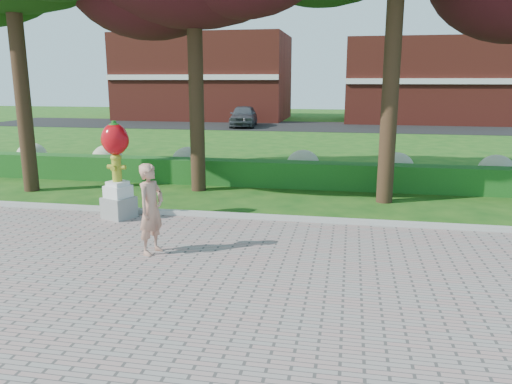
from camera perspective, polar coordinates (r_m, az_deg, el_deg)
ground at (r=9.32m, az=-5.67°, el=-8.13°), size 100.00×100.00×0.00m
curb at (r=12.06m, az=-1.68°, el=-2.83°), size 40.00×0.18×0.15m
lawn_hedge at (r=15.82m, az=1.42°, el=2.12°), size 24.00×0.70×0.80m
hydrangea_row at (r=16.69m, az=3.92°, el=3.18°), size 20.10×1.10×0.99m
street at (r=36.58m, az=6.82°, el=7.45°), size 50.00×8.00×0.02m
building_left at (r=44.16m, az=-5.87°, el=12.90°), size 14.00×8.00×7.00m
building_right at (r=42.70m, az=18.54°, el=11.93°), size 12.00×8.00×6.40m
hydrant_sculpture at (r=12.30m, az=-15.65°, el=2.74°), size 0.83×0.83×2.34m
woman at (r=9.66m, az=-11.89°, el=-1.91°), size 0.57×0.72×1.75m
parked_car at (r=36.18m, az=-1.43°, el=8.70°), size 2.33×4.65×1.52m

